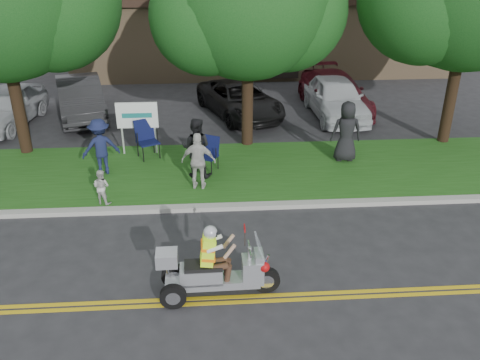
{
  "coord_description": "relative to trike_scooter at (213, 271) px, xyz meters",
  "views": [
    {
      "loc": [
        -0.77,
        -8.2,
        6.36
      ],
      "look_at": [
        -0.08,
        2.0,
        1.33
      ],
      "focal_mm": 38.0,
      "sensor_mm": 36.0,
      "label": 1
    }
  ],
  "objects": [
    {
      "name": "centerline_near",
      "position": [
        0.75,
        -0.28,
        -0.53
      ],
      "size": [
        60.0,
        0.1,
        0.01
      ],
      "primitive_type": "cube",
      "color": "gold",
      "rests_on": "ground"
    },
    {
      "name": "spectator_chair_b",
      "position": [
        4.08,
        5.97,
        0.48
      ],
      "size": [
        0.91,
        0.62,
        1.82
      ],
      "primitive_type": "imported",
      "rotation": [
        0.0,
        0.0,
        3.1
      ],
      "color": "black",
      "rests_on": "grass_verge"
    },
    {
      "name": "parked_car_far_right",
      "position": [
        4.8,
        10.25,
        0.21
      ],
      "size": [
        1.93,
        4.45,
        1.5
      ],
      "primitive_type": "imported",
      "rotation": [
        0.0,
        0.0,
        0.04
      ],
      "color": "silver",
      "rests_on": "ground"
    },
    {
      "name": "parked_car_far_left",
      "position": [
        -7.22,
        10.06,
        0.17
      ],
      "size": [
        2.25,
        4.34,
        1.41
      ],
      "primitive_type": "imported",
      "rotation": [
        0.0,
        0.0,
        -0.14
      ],
      "color": "#ADB0B4",
      "rests_on": "ground"
    },
    {
      "name": "parked_car_left",
      "position": [
        -4.75,
        10.84,
        0.2
      ],
      "size": [
        2.74,
        4.71,
        1.47
      ],
      "primitive_type": "imported",
      "rotation": [
        0.0,
        0.0,
        0.28
      ],
      "color": "#272729",
      "rests_on": "ground"
    },
    {
      "name": "parked_car_right",
      "position": [
        4.94,
        11.05,
        0.16
      ],
      "size": [
        2.42,
        4.98,
        1.39
      ],
      "primitive_type": "imported",
      "rotation": [
        0.0,
        0.0,
        0.1
      ],
      "color": "#481018",
      "rests_on": "ground"
    },
    {
      "name": "centerline_far",
      "position": [
        0.75,
        -0.12,
        -0.53
      ],
      "size": [
        60.0,
        0.1,
        0.01
      ],
      "primitive_type": "cube",
      "color": "gold",
      "rests_on": "ground"
    },
    {
      "name": "trike_scooter",
      "position": [
        0.0,
        0.0,
        0.0
      ],
      "size": [
        2.35,
        0.79,
        1.54
      ],
      "rotation": [
        0.0,
        0.0,
        0.02
      ],
      "color": "black",
      "rests_on": "ground"
    },
    {
      "name": "lawn_chair_a",
      "position": [
        0.0,
        5.6,
        0.12
      ],
      "size": [
        0.71,
        0.72,
        0.98
      ],
      "rotation": [
        0.0,
        0.0,
        -0.5
      ],
      "color": "black",
      "rests_on": "grass_verge"
    },
    {
      "name": "spectator_adult_mid",
      "position": [
        -0.36,
        5.15,
        0.42
      ],
      "size": [
        0.94,
        0.8,
        1.71
      ],
      "primitive_type": "imported",
      "rotation": [
        0.0,
        0.0,
        2.94
      ],
      "color": "black",
      "rests_on": "grass_verge"
    },
    {
      "name": "ground",
      "position": [
        0.75,
        0.3,
        -0.54
      ],
      "size": [
        120.0,
        120.0,
        0.0
      ],
      "primitive_type": "plane",
      "color": "#28282B",
      "rests_on": "ground"
    },
    {
      "name": "business_sign",
      "position": [
        -2.15,
        6.9,
        0.72
      ],
      "size": [
        1.25,
        0.06,
        1.75
      ],
      "color": "silver",
      "rests_on": "ground"
    },
    {
      "name": "tree_mid",
      "position": [
        1.31,
        7.53,
        3.89
      ],
      "size": [
        5.88,
        4.8,
        7.05
      ],
      "color": "#332114",
      "rests_on": "ground"
    },
    {
      "name": "lawn_chair_b",
      "position": [
        -1.9,
        6.67,
        0.21
      ],
      "size": [
        0.81,
        0.82,
        1.14
      ],
      "rotation": [
        0.0,
        0.0,
        0.45
      ],
      "color": "black",
      "rests_on": "grass_verge"
    },
    {
      "name": "child_right",
      "position": [
        -2.75,
        3.7,
        0.03
      ],
      "size": [
        0.55,
        0.5,
        0.92
      ],
      "primitive_type": "imported",
      "rotation": [
        0.0,
        0.0,
        2.73
      ],
      "color": "beige",
      "rests_on": "grass_verge"
    },
    {
      "name": "grass_verge",
      "position": [
        0.75,
        5.5,
        -0.48
      ],
      "size": [
        60.0,
        4.0,
        0.1
      ],
      "primitive_type": "cube",
      "color": "#1E5216",
      "rests_on": "ground"
    },
    {
      "name": "curb",
      "position": [
        0.75,
        3.35,
        -0.48
      ],
      "size": [
        60.0,
        0.25,
        0.12
      ],
      "primitive_type": "cube",
      "color": "#A8A89E",
      "rests_on": "ground"
    },
    {
      "name": "parked_car_mid",
      "position": [
        1.22,
        10.64,
        0.09
      ],
      "size": [
        3.53,
        4.97,
        1.26
      ],
      "primitive_type": "imported",
      "rotation": [
        0.0,
        0.0,
        0.35
      ],
      "color": "black",
      "rests_on": "ground"
    },
    {
      "name": "commercial_building",
      "position": [
        2.75,
        19.28,
        1.47
      ],
      "size": [
        18.0,
        8.2,
        4.0
      ],
      "color": "#9E7F5B",
      "rests_on": "ground"
    },
    {
      "name": "spectator_adult_right",
      "position": [
        -0.29,
        4.4,
        0.35
      ],
      "size": [
        0.96,
        0.51,
        1.57
      ],
      "primitive_type": "imported",
      "rotation": [
        0.0,
        0.0,
        2.99
      ],
      "color": "beige",
      "rests_on": "grass_verge"
    },
    {
      "name": "spectator_chair_a",
      "position": [
        -3.04,
        5.51,
        0.38
      ],
      "size": [
        1.19,
        0.91,
        1.63
      ],
      "primitive_type": "imported",
      "rotation": [
        0.0,
        0.0,
        3.47
      ],
      "color": "#181F45",
      "rests_on": "grass_verge"
    }
  ]
}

